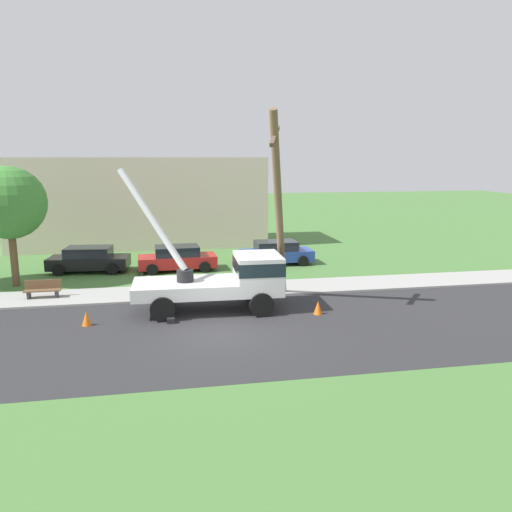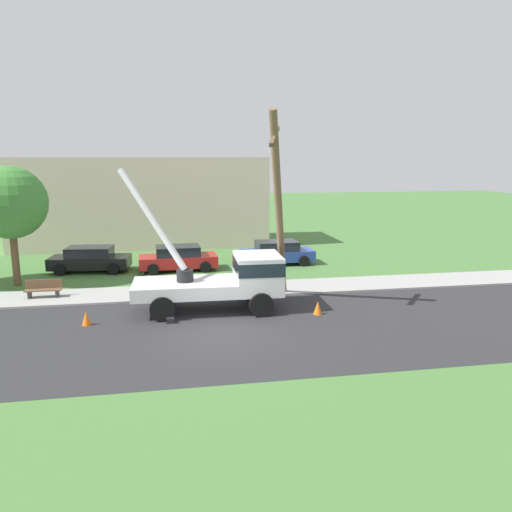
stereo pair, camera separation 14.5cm
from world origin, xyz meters
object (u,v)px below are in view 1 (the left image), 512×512
object	(u,v)px
utility_truck	(228,277)
parked_sedan_black	(89,259)
park_bench	(43,290)
traffic_cone_behind	(86,319)
traffic_cone_ahead	(318,308)
parked_sedan_red	(177,258)
parked_sedan_blue	(276,253)
leaning_utility_pole	(279,209)
roadside_tree_far	(9,203)

from	to	relation	value
utility_truck	parked_sedan_black	xyz separation A→B (m)	(-6.85, 8.54, -0.70)
park_bench	traffic_cone_behind	bearing A→B (deg)	-58.92
traffic_cone_ahead	traffic_cone_behind	xyz separation A→B (m)	(-9.23, 0.27, 0.00)
utility_truck	traffic_cone_behind	size ratio (longest dim) A/B	12.07
parked_sedan_red	parked_sedan_blue	world-z (taller)	same
park_bench	parked_sedan_blue	bearing A→B (deg)	24.72
leaning_utility_pole	traffic_cone_behind	xyz separation A→B (m)	(-7.92, -1.45, -3.97)
roadside_tree_far	leaning_utility_pole	bearing A→B (deg)	-24.35
parked_sedan_black	traffic_cone_ahead	bearing A→B (deg)	-43.51
traffic_cone_ahead	parked_sedan_blue	size ratio (longest dim) A/B	0.13
utility_truck	leaning_utility_pole	size ratio (longest dim) A/B	0.81
park_bench	roadside_tree_far	bearing A→B (deg)	123.59
traffic_cone_behind	park_bench	size ratio (longest dim) A/B	0.35
traffic_cone_behind	roadside_tree_far	bearing A→B (deg)	122.14
parked_sedan_black	parked_sedan_red	size ratio (longest dim) A/B	1.02
parked_sedan_red	park_bench	xyz separation A→B (m)	(-6.22, -4.94, -0.25)
leaning_utility_pole	park_bench	distance (m)	11.39
traffic_cone_ahead	roadside_tree_far	distance (m)	15.96
parked_sedan_black	parked_sedan_red	bearing A→B (deg)	-6.65
leaning_utility_pole	parked_sedan_black	xyz separation A→B (m)	(-9.12, 8.19, -3.53)
utility_truck	traffic_cone_behind	bearing A→B (deg)	-168.98
utility_truck	roadside_tree_far	distance (m)	12.01
leaning_utility_pole	parked_sedan_black	world-z (taller)	leaning_utility_pole
leaning_utility_pole	parked_sedan_blue	world-z (taller)	leaning_utility_pole
traffic_cone_ahead	parked_sedan_red	world-z (taller)	parked_sedan_red
parked_sedan_red	parked_sedan_blue	size ratio (longest dim) A/B	1.01
utility_truck	parked_sedan_red	size ratio (longest dim) A/B	1.51
traffic_cone_ahead	parked_sedan_blue	bearing A→B (deg)	87.35
traffic_cone_behind	parked_sedan_red	distance (m)	9.81
traffic_cone_ahead	roadside_tree_far	bearing A→B (deg)	151.87
parked_sedan_red	park_bench	size ratio (longest dim) A/B	2.80
utility_truck	traffic_cone_behind	distance (m)	5.86
parked_sedan_blue	parked_sedan_black	bearing A→B (deg)	-179.55
utility_truck	parked_sedan_blue	bearing A→B (deg)	64.88
leaning_utility_pole	traffic_cone_ahead	world-z (taller)	leaning_utility_pole
traffic_cone_behind	parked_sedan_red	xyz separation A→B (m)	(3.74, 9.06, 0.43)
traffic_cone_ahead	parked_sedan_black	distance (m)	14.39
traffic_cone_behind	park_bench	xyz separation A→B (m)	(-2.48, 4.12, 0.18)
utility_truck	parked_sedan_black	bearing A→B (deg)	128.75
leaning_utility_pole	traffic_cone_behind	size ratio (longest dim) A/B	14.87
traffic_cone_ahead	park_bench	xyz separation A→B (m)	(-11.71, 4.39, 0.18)
utility_truck	parked_sedan_red	world-z (taller)	utility_truck
parked_sedan_black	roadside_tree_far	bearing A→B (deg)	-140.86
roadside_tree_far	utility_truck	bearing A→B (deg)	-30.49
traffic_cone_ahead	parked_sedan_black	world-z (taller)	parked_sedan_black
traffic_cone_ahead	traffic_cone_behind	bearing A→B (deg)	178.33
utility_truck	parked_sedan_red	xyz separation A→B (m)	(-1.91, 7.96, -0.70)
parked_sedan_black	parked_sedan_blue	xyz separation A→B (m)	(10.90, 0.09, 0.00)
traffic_cone_behind	roadside_tree_far	size ratio (longest dim) A/B	0.09
parked_sedan_red	park_bench	world-z (taller)	parked_sedan_red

